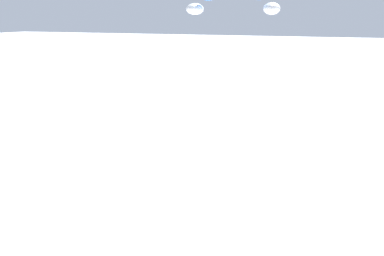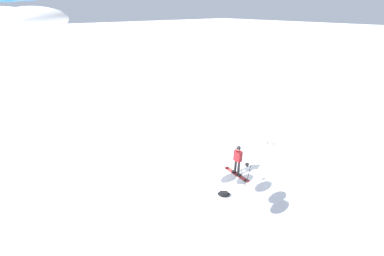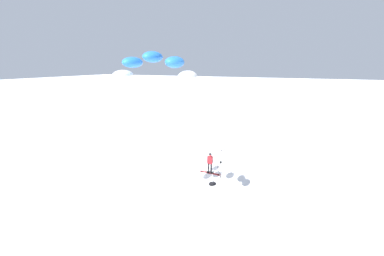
% 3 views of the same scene
% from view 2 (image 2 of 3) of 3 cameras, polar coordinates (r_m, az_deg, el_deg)
% --- Properties ---
extents(ground_plane, '(300.00, 300.00, 0.00)m').
position_cam_2_polar(ground_plane, '(15.24, 7.75, -8.31)').
color(ground_plane, white).
extents(snowboarder, '(0.49, 0.65, 1.73)m').
position_cam_2_polar(snowboarder, '(14.20, 9.75, -6.19)').
color(snowboarder, black).
rests_on(snowboarder, ground_plane).
extents(snowboard, '(1.80, 0.35, 0.10)m').
position_cam_2_polar(snowboard, '(14.71, 9.47, -9.65)').
color(snowboard, '#B23333').
rests_on(snowboard, ground_plane).
extents(gear_bag_large, '(0.66, 0.68, 0.23)m').
position_cam_2_polar(gear_bag_large, '(13.09, 6.82, -13.81)').
color(gear_bag_large, black).
rests_on(gear_bag_large, ground_plane).
extents(camera_tripod, '(0.56, 0.50, 1.37)m').
position_cam_2_polar(camera_tripod, '(13.34, 11.60, -8.84)').
color(camera_tripod, '#262628').
rests_on(camera_tripod, ground_plane).
extents(ski_poles, '(0.36, 0.35, 1.32)m').
position_cam_2_polar(ski_poles, '(15.69, 16.26, -4.46)').
color(ski_poles, gray).
rests_on(ski_poles, ground_plane).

